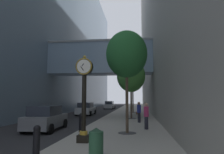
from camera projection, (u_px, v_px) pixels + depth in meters
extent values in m
plane|color=#262628|center=(111.00, 113.00, 30.77)|extent=(110.00, 110.00, 0.00)
cube|color=#9E998E|center=(131.00, 112.00, 33.40)|extent=(5.72, 80.00, 0.14)
cube|color=slate|center=(50.00, 24.00, 36.68)|extent=(9.00, 80.00, 30.75)
cube|color=#758EA8|center=(101.00, 59.00, 25.76)|extent=(13.20, 3.20, 3.75)
cube|color=gray|center=(101.00, 44.00, 25.97)|extent=(13.20, 3.40, 0.24)
cube|color=black|center=(84.00, 138.00, 9.90)|extent=(0.55, 0.55, 0.35)
cylinder|color=gold|center=(84.00, 133.00, 9.92)|extent=(0.38, 0.38, 0.18)
cylinder|color=black|center=(84.00, 103.00, 10.07)|extent=(0.22, 0.22, 2.71)
cylinder|color=black|center=(84.00, 67.00, 10.25)|extent=(0.84, 0.28, 0.84)
torus|color=gold|center=(84.00, 66.00, 10.10)|extent=(0.82, 0.05, 0.82)
cylinder|color=white|center=(84.00, 66.00, 10.11)|extent=(0.69, 0.01, 0.69)
cylinder|color=white|center=(85.00, 67.00, 10.40)|extent=(0.69, 0.01, 0.69)
sphere|color=gold|center=(85.00, 57.00, 10.30)|extent=(0.16, 0.16, 0.16)
cube|color=black|center=(83.00, 65.00, 10.11)|extent=(0.12, 0.01, 0.15)
cube|color=black|center=(82.00, 68.00, 10.10)|extent=(0.18, 0.01, 0.23)
cylinder|color=black|center=(36.00, 144.00, 7.26)|extent=(0.24, 0.24, 0.96)
sphere|color=black|center=(37.00, 129.00, 7.31)|extent=(0.25, 0.25, 0.25)
cylinder|color=black|center=(81.00, 124.00, 12.98)|extent=(0.24, 0.24, 0.96)
sphere|color=black|center=(81.00, 115.00, 13.03)|extent=(0.25, 0.25, 0.25)
cylinder|color=#333335|center=(127.00, 133.00, 12.43)|extent=(1.10, 1.10, 0.02)
cylinder|color=#4C3D2D|center=(127.00, 101.00, 12.63)|extent=(0.18, 0.18, 3.89)
ellipsoid|color=#23602D|center=(127.00, 54.00, 12.93)|extent=(2.58, 2.58, 2.96)
cylinder|color=#333335|center=(131.00, 118.00, 21.31)|extent=(1.10, 1.10, 0.02)
cylinder|color=#4C3D2D|center=(131.00, 102.00, 21.49)|extent=(0.18, 0.18, 3.34)
ellipsoid|color=#428438|center=(131.00, 76.00, 21.77)|extent=(2.99, 2.99, 3.44)
cylinder|color=#333335|center=(133.00, 113.00, 30.20)|extent=(1.10, 1.10, 0.02)
cylinder|color=brown|center=(133.00, 99.00, 30.41)|extent=(0.18, 0.18, 4.07)
ellipsoid|color=#2D7033|center=(133.00, 79.00, 30.72)|extent=(2.54, 2.54, 2.92)
cylinder|color=#234C33|center=(96.00, 145.00, 7.30)|extent=(0.52, 0.52, 0.92)
cone|color=#183523|center=(96.00, 130.00, 7.35)|extent=(0.53, 0.53, 0.16)
cylinder|color=#23232D|center=(139.00, 118.00, 17.85)|extent=(0.37, 0.37, 0.84)
cylinder|color=navy|center=(139.00, 109.00, 17.93)|extent=(0.48, 0.48, 0.68)
sphere|color=#9E7556|center=(139.00, 103.00, 17.98)|extent=(0.26, 0.26, 0.26)
cube|color=brown|center=(137.00, 113.00, 18.07)|extent=(0.23, 0.22, 0.24)
cylinder|color=#23232D|center=(146.00, 123.00, 14.02)|extent=(0.33, 0.33, 0.85)
cylinder|color=#C6336B|center=(146.00, 112.00, 14.10)|extent=(0.43, 0.43, 0.68)
sphere|color=beige|center=(146.00, 105.00, 14.15)|extent=(0.26, 0.26, 0.26)
cube|color=#B7BABF|center=(86.00, 110.00, 27.53)|extent=(1.86, 4.21, 0.80)
cube|color=#282D38|center=(86.00, 105.00, 27.40)|extent=(1.64, 2.36, 0.66)
cylinder|color=black|center=(82.00, 112.00, 29.03)|extent=(0.22, 0.64, 0.64)
cylinder|color=black|center=(95.00, 112.00, 28.81)|extent=(0.22, 0.64, 0.64)
cylinder|color=black|center=(76.00, 113.00, 26.20)|extent=(0.22, 0.64, 0.64)
cylinder|color=black|center=(90.00, 113.00, 25.98)|extent=(0.22, 0.64, 0.64)
cube|color=slate|center=(46.00, 121.00, 14.49)|extent=(1.95, 4.17, 0.83)
cube|color=#282D38|center=(45.00, 111.00, 14.36)|extent=(1.68, 2.35, 0.68)
cylinder|color=black|center=(42.00, 123.00, 15.93)|extent=(0.24, 0.65, 0.64)
cylinder|color=black|center=(65.00, 123.00, 15.76)|extent=(0.24, 0.65, 0.64)
cylinder|color=black|center=(23.00, 128.00, 13.16)|extent=(0.24, 0.65, 0.64)
cylinder|color=black|center=(51.00, 129.00, 12.99)|extent=(0.24, 0.65, 0.64)
cube|color=silver|center=(110.00, 106.00, 43.16)|extent=(1.78, 4.56, 0.79)
cube|color=#282D38|center=(109.00, 103.00, 43.01)|extent=(1.54, 2.56, 0.64)
cylinder|color=black|center=(107.00, 107.00, 44.76)|extent=(0.23, 0.64, 0.64)
cylinder|color=black|center=(115.00, 107.00, 44.53)|extent=(0.23, 0.64, 0.64)
cylinder|color=black|center=(104.00, 108.00, 41.73)|extent=(0.23, 0.64, 0.64)
cylinder|color=black|center=(113.00, 108.00, 41.50)|extent=(0.23, 0.64, 0.64)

